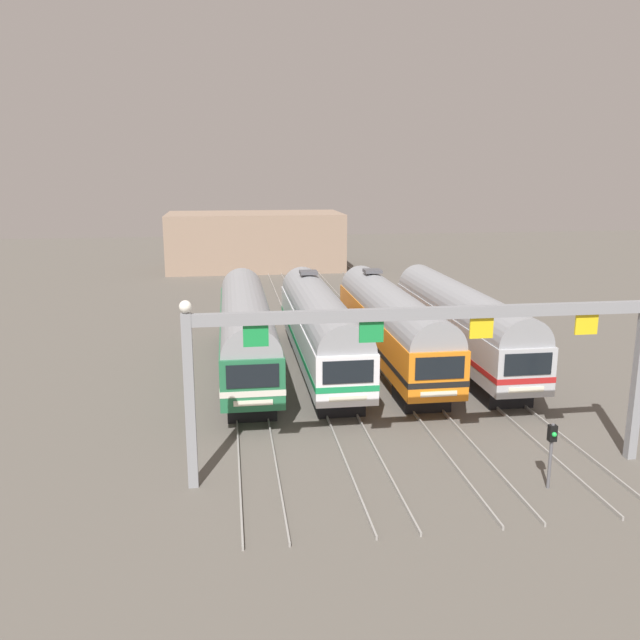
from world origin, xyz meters
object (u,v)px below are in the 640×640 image
commuter_train_white (319,325)px  commuter_train_orange (391,323)px  commuter_train_stainless (460,320)px  yard_signal_mast (552,443)px  commuter_train_green (246,327)px  catenary_gantry (426,343)px

commuter_train_white → commuter_train_orange: 4.18m
commuter_train_white → commuter_train_stainless: bearing=-0.0°
commuter_train_stainless → yard_signal_mast: 15.64m
commuter_train_green → catenary_gantry: (6.26, -13.49, 2.43)m
commuter_train_orange → commuter_train_stainless: commuter_train_orange is taller
commuter_train_white → commuter_train_stainless: size_ratio=1.00×
commuter_train_green → catenary_gantry: catenary_gantry is taller
commuter_train_white → commuter_train_stainless: (8.35, -0.00, -0.00)m
catenary_gantry → commuter_train_orange: bearing=81.2°
commuter_train_green → commuter_train_orange: (8.35, 0.00, 0.00)m
commuter_train_white → commuter_train_stainless: 8.35m
commuter_train_green → yard_signal_mast: (10.44, -15.47, -0.93)m
commuter_train_green → commuter_train_stainless: size_ratio=1.00×
commuter_train_stainless → yard_signal_mast: (-2.09, -15.47, -0.93)m
commuter_train_orange → commuter_train_stainless: (4.18, -0.00, -0.00)m
commuter_train_green → commuter_train_white: size_ratio=1.00×
commuter_train_green → commuter_train_stainless: 12.53m
commuter_train_orange → catenary_gantry: 13.87m
commuter_train_white → yard_signal_mast: commuter_train_white is taller
commuter_train_green → commuter_train_stainless: same height
commuter_train_stainless → yard_signal_mast: commuter_train_stainless is taller
catenary_gantry → commuter_train_white: bearing=98.8°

